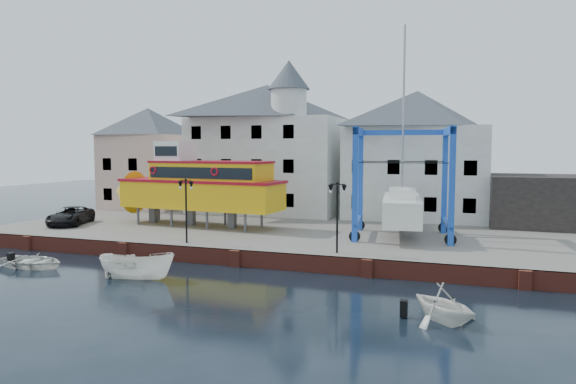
% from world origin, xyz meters
% --- Properties ---
extents(ground, '(140.00, 140.00, 0.00)m').
position_xyz_m(ground, '(0.00, 0.00, 0.00)').
color(ground, black).
rests_on(ground, ground).
extents(hardstanding, '(44.00, 22.00, 1.00)m').
position_xyz_m(hardstanding, '(0.00, 11.00, 0.50)').
color(hardstanding, slate).
rests_on(hardstanding, ground).
extents(quay_wall, '(44.00, 0.47, 1.00)m').
position_xyz_m(quay_wall, '(-0.00, 0.10, 0.50)').
color(quay_wall, maroon).
rests_on(quay_wall, ground).
extents(building_pink, '(8.00, 7.00, 10.30)m').
position_xyz_m(building_pink, '(-18.00, 18.00, 6.15)').
color(building_pink, '#D0A79F').
rests_on(building_pink, hardstanding).
extents(building_white_main, '(14.00, 8.30, 14.00)m').
position_xyz_m(building_white_main, '(-4.87, 18.39, 7.34)').
color(building_white_main, beige).
rests_on(building_white_main, hardstanding).
extents(building_white_right, '(12.00, 8.00, 11.20)m').
position_xyz_m(building_white_right, '(9.00, 19.00, 6.60)').
color(building_white_right, beige).
rests_on(building_white_right, hardstanding).
extents(shed_dark, '(8.00, 7.00, 4.00)m').
position_xyz_m(shed_dark, '(19.00, 17.00, 3.00)').
color(shed_dark, black).
rests_on(shed_dark, hardstanding).
extents(lamp_post_left, '(1.12, 0.32, 4.20)m').
position_xyz_m(lamp_post_left, '(-4.00, 1.20, 4.17)').
color(lamp_post_left, black).
rests_on(lamp_post_left, hardstanding).
extents(lamp_post_right, '(1.12, 0.32, 4.20)m').
position_xyz_m(lamp_post_right, '(6.00, 1.20, 4.17)').
color(lamp_post_right, black).
rests_on(lamp_post_right, hardstanding).
extents(tour_boat, '(15.72, 5.13, 6.72)m').
position_xyz_m(tour_boat, '(-7.57, 8.22, 4.17)').
color(tour_boat, '#59595E').
rests_on(tour_boat, hardstanding).
extents(travel_lift, '(7.35, 9.83, 14.52)m').
position_xyz_m(travel_lift, '(8.88, 8.76, 3.42)').
color(travel_lift, '#1A44B2').
rests_on(travel_lift, hardstanding).
extents(van, '(3.97, 5.67, 1.44)m').
position_xyz_m(van, '(-17.03, 5.41, 1.72)').
color(van, black).
rests_on(van, hardstanding).
extents(motorboat_a, '(4.51, 2.32, 1.66)m').
position_xyz_m(motorboat_a, '(-3.78, -4.55, 0.00)').
color(motorboat_a, white).
rests_on(motorboat_a, ground).
extents(motorboat_c, '(4.25, 4.22, 1.70)m').
position_xyz_m(motorboat_c, '(12.27, -6.36, 0.00)').
color(motorboat_c, white).
rests_on(motorboat_c, ground).
extents(motorboat_d, '(4.49, 3.27, 0.91)m').
position_xyz_m(motorboat_d, '(-11.59, -4.03, 0.00)').
color(motorboat_d, white).
rests_on(motorboat_d, ground).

